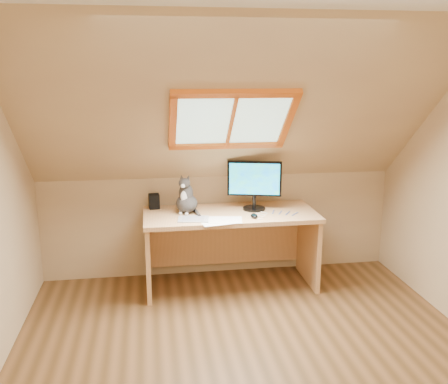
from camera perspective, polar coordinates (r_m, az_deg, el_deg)
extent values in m
plane|color=brown|center=(3.70, 3.60, -19.40)|extent=(3.50, 3.50, 0.00)
cube|color=tan|center=(1.66, 17.72, -16.74)|extent=(3.50, 0.02, 2.40)
cube|color=tan|center=(5.05, -0.53, -3.74)|extent=(3.50, 0.02, 1.00)
cube|color=tan|center=(4.07, 1.01, 9.22)|extent=(3.50, 1.56, 1.41)
cube|color=#B2E0CC|center=(4.15, 0.83, 8.34)|extent=(0.90, 0.53, 0.48)
cube|color=#CB5813|center=(4.15, 0.83, 8.34)|extent=(1.02, 0.64, 0.59)
cube|color=tan|center=(4.65, 0.73, -2.59)|extent=(1.60, 0.70, 0.04)
cube|color=tan|center=(4.71, -8.66, -7.24)|extent=(0.04, 0.63, 0.69)
cube|color=tan|center=(4.95, 9.62, -6.24)|extent=(0.04, 0.63, 0.69)
cube|color=tan|center=(5.06, 0.12, -5.55)|extent=(1.50, 0.03, 0.48)
cylinder|color=black|center=(4.75, 3.45, -1.89)|extent=(0.21, 0.21, 0.02)
cylinder|color=black|center=(4.73, 3.47, -1.10)|extent=(0.04, 0.04, 0.12)
cube|color=black|center=(4.68, 3.51, 1.56)|extent=(0.50, 0.17, 0.33)
cube|color=blue|center=(4.65, 3.49, 1.49)|extent=(0.46, 0.13, 0.29)
ellipsoid|color=#403B38|center=(4.64, -4.28, -1.30)|extent=(0.28, 0.30, 0.17)
ellipsoid|color=#403B38|center=(4.60, -4.36, -0.14)|extent=(0.17, 0.17, 0.19)
ellipsoid|color=silver|center=(4.55, -4.58, -0.55)|extent=(0.07, 0.06, 0.11)
ellipsoid|color=#403B38|center=(4.54, -4.55, 1.02)|extent=(0.13, 0.13, 0.10)
sphere|color=silver|center=(4.50, -4.73, 0.69)|extent=(0.04, 0.04, 0.04)
cone|color=#403B38|center=(4.56, -4.88, 1.68)|extent=(0.06, 0.06, 0.06)
cone|color=#403B38|center=(4.54, -4.10, 1.64)|extent=(0.06, 0.06, 0.06)
cube|color=black|center=(4.81, -8.00, -1.06)|extent=(0.11, 0.11, 0.14)
cube|color=#B2B2B7|center=(4.43, -3.53, -3.12)|extent=(0.29, 0.23, 0.01)
ellipsoid|color=black|center=(4.49, 3.46, -2.73)|extent=(0.07, 0.11, 0.03)
cube|color=white|center=(4.38, -0.75, -3.37)|extent=(0.33, 0.27, 0.00)
cube|color=white|center=(4.38, -0.75, -3.35)|extent=(0.32, 0.24, 0.00)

